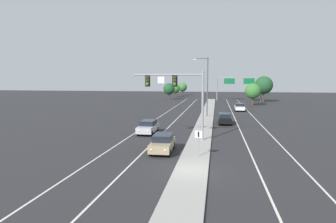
% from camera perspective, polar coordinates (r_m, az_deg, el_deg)
% --- Properties ---
extents(ground_plane, '(260.00, 260.00, 0.00)m').
position_cam_1_polar(ground_plane, '(20.70, 4.61, -11.83)').
color(ground_plane, '#28282B').
extents(median_island, '(2.40, 110.00, 0.15)m').
position_cam_1_polar(median_island, '(38.16, 7.03, -3.26)').
color(median_island, '#9E9B93').
rests_on(median_island, ground).
extents(lane_stripe_oncoming_center, '(0.14, 100.00, 0.01)m').
position_cam_1_polar(lane_stripe_oncoming_center, '(45.50, 1.52, -1.74)').
color(lane_stripe_oncoming_center, silver).
rests_on(lane_stripe_oncoming_center, ground).
extents(lane_stripe_receding_center, '(0.14, 100.00, 0.01)m').
position_cam_1_polar(lane_stripe_receding_center, '(45.15, 13.42, -1.98)').
color(lane_stripe_receding_center, silver).
rests_on(lane_stripe_receding_center, ground).
extents(edge_stripe_left, '(0.14, 100.00, 0.01)m').
position_cam_1_polar(edge_stripe_left, '(46.08, -2.54, -1.64)').
color(edge_stripe_left, silver).
rests_on(edge_stripe_left, ground).
extents(edge_stripe_right, '(0.14, 100.00, 0.01)m').
position_cam_1_polar(edge_stripe_right, '(45.49, 17.58, -2.04)').
color(edge_stripe_right, silver).
rests_on(edge_stripe_right, ground).
extents(overhead_signal_mast, '(7.41, 0.44, 7.20)m').
position_cam_1_polar(overhead_signal_mast, '(29.89, 2.40, 4.25)').
color(overhead_signal_mast, gray).
rests_on(overhead_signal_mast, median_island).
extents(median_sign_post, '(0.60, 0.10, 2.20)m').
position_cam_1_polar(median_sign_post, '(23.72, 6.08, -5.51)').
color(median_sign_post, gray).
rests_on(median_sign_post, median_island).
extents(street_lamp_median, '(2.58, 0.28, 10.00)m').
position_cam_1_polar(street_lamp_median, '(49.25, 7.60, 5.59)').
color(street_lamp_median, '#4C4C51').
rests_on(street_lamp_median, median_island).
extents(car_oncoming_tan, '(1.92, 4.51, 1.58)m').
position_cam_1_polar(car_oncoming_tan, '(25.77, -1.09, -6.25)').
color(car_oncoming_tan, tan).
rests_on(car_oncoming_tan, ground).
extents(car_oncoming_silver, '(1.85, 4.48, 1.58)m').
position_cam_1_polar(car_oncoming_silver, '(34.35, -3.99, -3.06)').
color(car_oncoming_silver, '#B7B7BC').
rests_on(car_oncoming_silver, ground).
extents(car_receding_black, '(1.91, 4.51, 1.58)m').
position_cam_1_polar(car_receding_black, '(42.36, 11.20, -1.36)').
color(car_receding_black, black).
rests_on(car_receding_black, ground).
extents(car_receding_white, '(1.83, 4.48, 1.58)m').
position_cam_1_polar(car_receding_white, '(60.40, 14.02, 0.88)').
color(car_receding_white, silver).
rests_on(car_receding_white, ground).
extents(highway_sign_gantry, '(13.28, 0.42, 7.50)m').
position_cam_1_polar(highway_sign_gantry, '(88.95, 13.98, 6.06)').
color(highway_sign_gantry, gray).
rests_on(highway_sign_gantry, ground).
extents(tree_far_right_c, '(5.05, 5.05, 7.31)m').
position_cam_1_polar(tree_far_right_c, '(85.68, 18.51, 4.98)').
color(tree_far_right_c, '#4C3823').
rests_on(tree_far_right_c, ground).
extents(tree_far_left_c, '(3.25, 3.25, 4.70)m').
position_cam_1_polar(tree_far_left_c, '(104.69, 1.52, 4.58)').
color(tree_far_left_c, '#4C3823').
rests_on(tree_far_left_c, ground).
extents(tree_far_right_a, '(3.45, 3.45, 4.99)m').
position_cam_1_polar(tree_far_right_a, '(88.61, 16.65, 4.10)').
color(tree_far_right_a, '#4C3823').
rests_on(tree_far_right_a, ground).
extents(tree_far_right_b, '(3.81, 3.81, 5.51)m').
position_cam_1_polar(tree_far_right_b, '(73.12, 16.53, 3.93)').
color(tree_far_right_b, '#4C3823').
rests_on(tree_far_right_b, ground).
extents(tree_far_left_b, '(3.53, 3.53, 5.11)m').
position_cam_1_polar(tree_far_left_b, '(113.99, 2.92, 4.86)').
color(tree_far_left_b, '#4C3823').
rests_on(tree_far_left_b, ground).
extents(tree_far_left_a, '(3.63, 3.63, 5.25)m').
position_cam_1_polar(tree_far_left_a, '(90.64, 0.22, 4.52)').
color(tree_far_left_a, '#4C3823').
rests_on(tree_far_left_a, ground).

